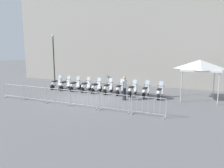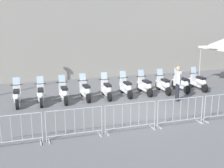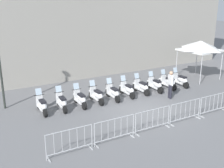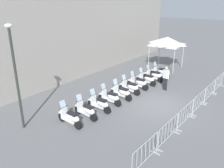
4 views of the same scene
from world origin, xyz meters
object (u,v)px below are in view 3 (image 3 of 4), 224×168
object	(u,v)px
barrier_segment_0	(70,142)
motorcycle_3	(97,95)
motorcycle_0	(42,105)
motorcycle_4	(113,93)
barrier_segment_4	(214,104)
motorcycle_2	(80,99)
motorcycle_9	(180,80)
motorcycle_1	(62,102)
motorcycle_5	(128,90)
motorcycle_8	(168,82)
barrier_segment_3	(185,112)
motorcycle_7	(155,85)
officer_near_row_end	(171,83)
barrier_segment_2	(153,120)
canopy_tent	(200,46)
motorcycle_6	(142,87)
barrier_segment_1	(115,130)

from	to	relation	value
barrier_segment_0	motorcycle_3	bearing A→B (deg)	48.38
motorcycle_0	motorcycle_3	xyz separation A→B (m)	(3.24, -0.26, 0.00)
motorcycle_4	barrier_segment_4	size ratio (longest dim) A/B	0.88
motorcycle_2	motorcycle_9	xyz separation A→B (m)	(7.56, -0.54, 0.00)
motorcycle_1	motorcycle_4	distance (m)	3.25
motorcycle_5	motorcycle_8	distance (m)	3.25
barrier_segment_3	barrier_segment_4	size ratio (longest dim) A/B	1.00
motorcycle_7	barrier_segment_3	bearing A→B (deg)	-114.69
motorcycle_1	officer_near_row_end	distance (m)	6.61
motorcycle_8	barrier_segment_2	size ratio (longest dim) A/B	0.89
motorcycle_1	motorcycle_2	size ratio (longest dim) A/B	1.00
motorcycle_7	motorcycle_8	world-z (taller)	same
motorcycle_0	barrier_segment_2	xyz separation A→B (m)	(3.52, -4.82, 0.07)
motorcycle_3	motorcycle_4	distance (m)	1.08
motorcycle_1	motorcycle_3	xyz separation A→B (m)	(2.17, -0.11, 0.00)
officer_near_row_end	motorcycle_5	bearing A→B (deg)	138.64
motorcycle_1	barrier_segment_4	world-z (taller)	motorcycle_1
motorcycle_7	canopy_tent	xyz separation A→B (m)	(4.84, 0.49, 2.06)
motorcycle_9	motorcycle_5	bearing A→B (deg)	174.92
motorcycle_6	motorcycle_1	bearing A→B (deg)	176.56
motorcycle_1	barrier_segment_4	size ratio (longest dim) A/B	0.88
motorcycle_5	canopy_tent	xyz separation A→B (m)	(6.99, 0.31, 2.06)
motorcycle_3	motorcycle_4	size ratio (longest dim) A/B	1.00
motorcycle_1	motorcycle_4	size ratio (longest dim) A/B	1.00
motorcycle_0	canopy_tent	xyz separation A→B (m)	(12.39, -0.12, 2.06)
motorcycle_4	motorcycle_8	bearing A→B (deg)	-3.72
motorcycle_5	motorcycle_9	xyz separation A→B (m)	(4.32, -0.38, 0.00)
motorcycle_2	barrier_segment_1	bearing A→B (deg)	-98.61
motorcycle_3	officer_near_row_end	world-z (taller)	officer_near_row_end
officer_near_row_end	motorcycle_6	bearing A→B (deg)	117.65
motorcycle_9	motorcycle_1	bearing A→B (deg)	175.71
motorcycle_1	barrier_segment_2	world-z (taller)	motorcycle_1
motorcycle_9	officer_near_row_end	bearing A→B (deg)	-150.51
motorcycle_2	barrier_segment_0	bearing A→B (deg)	-122.34
motorcycle_8	barrier_segment_2	xyz separation A→B (m)	(-5.12, -4.12, 0.07)
motorcycle_6	barrier_segment_3	world-z (taller)	motorcycle_6
officer_near_row_end	canopy_tent	bearing A→B (deg)	21.90
motorcycle_1	motorcycle_9	xyz separation A→B (m)	(8.64, -0.65, 0.00)
motorcycle_7	barrier_segment_0	xyz separation A→B (m)	(-8.10, -3.92, 0.07)
barrier_segment_1	motorcycle_6	bearing A→B (deg)	39.98
barrier_segment_3	barrier_segment_4	world-z (taller)	same
motorcycle_7	barrier_segment_3	world-z (taller)	motorcycle_7
barrier_segment_4	officer_near_row_end	bearing A→B (deg)	94.44
motorcycle_6	motorcycle_7	size ratio (longest dim) A/B	1.00
motorcycle_3	barrier_segment_3	distance (m)	5.24
motorcycle_8	motorcycle_5	bearing A→B (deg)	175.14
motorcycle_3	motorcycle_5	distance (m)	2.16
motorcycle_0	motorcycle_8	distance (m)	8.66
motorcycle_5	barrier_segment_0	bearing A→B (deg)	-145.38
motorcycle_0	motorcycle_4	size ratio (longest dim) A/B	1.00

